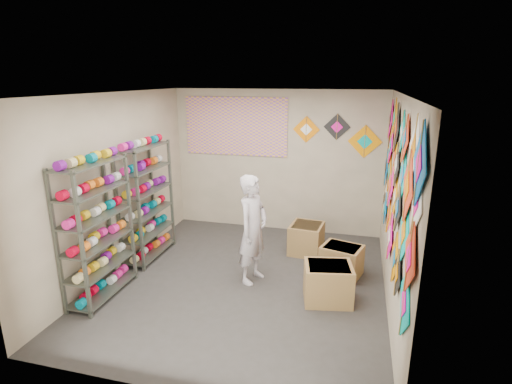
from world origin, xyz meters
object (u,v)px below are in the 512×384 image
(shelf_rack_front, at_px, (97,231))
(shelf_rack_back, at_px, (146,202))
(carton_a, at_px, (328,283))
(carton_c, at_px, (306,238))
(carton_b, at_px, (341,261))
(shopkeeper, at_px, (253,229))

(shelf_rack_front, bearing_deg, shelf_rack_back, 90.00)
(shelf_rack_back, distance_m, carton_a, 3.16)
(shelf_rack_back, xyz_separation_m, carton_c, (2.52, 0.81, -0.70))
(carton_b, distance_m, carton_c, 0.93)
(shopkeeper, height_order, carton_a, shopkeeper)
(shelf_rack_front, xyz_separation_m, shopkeeper, (1.89, 0.94, -0.15))
(carton_a, height_order, carton_b, carton_a)
(shelf_rack_front, bearing_deg, carton_c, 39.86)
(shelf_rack_back, height_order, carton_c, shelf_rack_back)
(shopkeeper, bearing_deg, carton_c, -12.13)
(shelf_rack_front, bearing_deg, carton_a, 11.93)
(carton_a, height_order, carton_c, carton_a)
(shopkeeper, relative_size, carton_b, 2.81)
(carton_b, xyz_separation_m, carton_c, (-0.62, 0.69, 0.02))
(shelf_rack_back, height_order, shopkeeper, shelf_rack_back)
(shelf_rack_front, relative_size, carton_a, 3.05)
(shelf_rack_front, distance_m, carton_a, 3.15)
(carton_c, bearing_deg, shelf_rack_back, -156.55)
(shelf_rack_front, xyz_separation_m, carton_b, (3.15, 1.42, -0.72))
(carton_a, distance_m, carton_c, 1.55)
(shopkeeper, distance_m, carton_c, 1.44)
(shopkeeper, xyz_separation_m, carton_c, (0.63, 1.17, -0.55))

